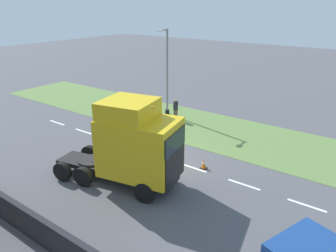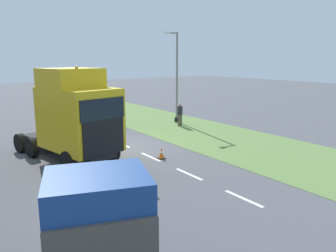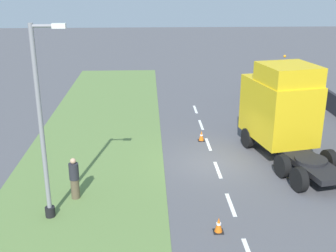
{
  "view_description": "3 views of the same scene",
  "coord_description": "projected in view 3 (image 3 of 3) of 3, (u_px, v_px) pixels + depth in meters",
  "views": [
    {
      "loc": [
        14.53,
        11.38,
        9.06
      ],
      "look_at": [
        0.23,
        0.88,
        2.3
      ],
      "focal_mm": 35.0,
      "sensor_mm": 36.0,
      "label": 1
    },
    {
      "loc": [
        8.8,
        16.49,
        5.05
      ],
      "look_at": [
        -2.24,
        0.92,
        1.13
      ],
      "focal_mm": 35.0,
      "sensor_mm": 36.0,
      "label": 2
    },
    {
      "loc": [
        -3.18,
        -18.39,
        8.43
      ],
      "look_at": [
        -2.35,
        -1.14,
        2.36
      ],
      "focal_mm": 45.0,
      "sensor_mm": 36.0,
      "label": 3
    }
  ],
  "objects": [
    {
      "name": "grass_verge",
      "position": [
        90.0,
        166.0,
        20.0
      ],
      "size": [
        7.0,
        44.0,
        0.01
      ],
      "color": "#607F42",
      "rests_on": "ground"
    },
    {
      "name": "traffic_cone_trailing",
      "position": [
        219.0,
        225.0,
        14.71
      ],
      "size": [
        0.36,
        0.36,
        0.58
      ],
      "color": "black",
      "rests_on": "ground"
    },
    {
      "name": "lorry_cab",
      "position": [
        282.0,
        110.0,
        20.72
      ],
      "size": [
        3.93,
        7.21,
        4.76
      ],
      "rotation": [
        0.0,
        0.0,
        0.21
      ],
      "color": "black",
      "rests_on": "ground"
    },
    {
      "name": "traffic_cone_lead",
      "position": [
        201.0,
        136.0,
        23.04
      ],
      "size": [
        0.36,
        0.36,
        0.58
      ],
      "color": "black",
      "rests_on": "ground"
    },
    {
      "name": "flatbed_truck",
      "position": [
        282.0,
        82.0,
        30.22
      ],
      "size": [
        3.72,
        5.66,
        2.68
      ],
      "rotation": [
        0.0,
        0.0,
        2.82
      ],
      "color": "navy",
      "rests_on": "ground"
    },
    {
      "name": "ground_plane",
      "position": [
        215.0,
        164.0,
        20.27
      ],
      "size": [
        120.0,
        120.0,
        0.0
      ],
      "primitive_type": "plane",
      "color": "#515156",
      "rests_on": "ground"
    },
    {
      "name": "lamp_post",
      "position": [
        44.0,
        136.0,
        14.7
      ],
      "size": [
        1.3,
        0.36,
        7.1
      ],
      "color": "black",
      "rests_on": "ground"
    },
    {
      "name": "lane_markings",
      "position": [
        218.0,
        170.0,
        19.61
      ],
      "size": [
        0.16,
        21.0,
        0.0
      ],
      "color": "white",
      "rests_on": "ground"
    },
    {
      "name": "pedestrian",
      "position": [
        74.0,
        179.0,
        16.81
      ],
      "size": [
        0.39,
        0.39,
        1.76
      ],
      "color": "brown",
      "rests_on": "ground"
    }
  ]
}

